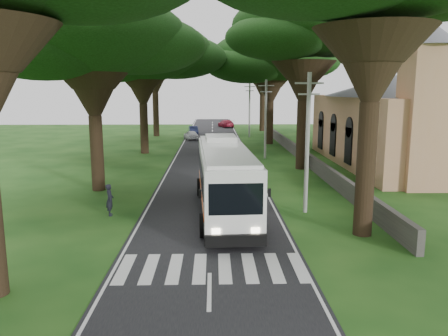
{
  "coord_description": "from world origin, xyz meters",
  "views": [
    {
      "loc": [
        0.17,
        -18.47,
        7.1
      ],
      "look_at": [
        0.83,
        8.43,
        2.2
      ],
      "focal_mm": 35.0,
      "sensor_mm": 36.0,
      "label": 1
    }
  ],
  "objects_px": {
    "church": "(405,113)",
    "pole_far": "(250,109)",
    "pole_mid": "(266,118)",
    "distant_car_c": "(226,123)",
    "coach_bus": "(224,177)",
    "distant_car_a": "(191,135)",
    "pedestrian": "(110,200)",
    "distant_car_b": "(193,130)",
    "pole_near": "(307,141)"
  },
  "relations": [
    {
      "from": "church",
      "to": "pole_far",
      "type": "height_order",
      "value": "church"
    },
    {
      "from": "pole_mid",
      "to": "distant_car_c",
      "type": "xyz_separation_m",
      "value": [
        -2.97,
        36.95,
        -3.45
      ]
    },
    {
      "from": "coach_bus",
      "to": "distant_car_c",
      "type": "relative_size",
      "value": 2.71
    },
    {
      "from": "distant_car_a",
      "to": "pedestrian",
      "type": "relative_size",
      "value": 2.09
    },
    {
      "from": "pole_far",
      "to": "distant_car_b",
      "type": "bearing_deg",
      "value": 150.16
    },
    {
      "from": "pole_mid",
      "to": "distant_car_b",
      "type": "relative_size",
      "value": 2.16
    },
    {
      "from": "distant_car_c",
      "to": "coach_bus",
      "type": "bearing_deg",
      "value": 71.72
    },
    {
      "from": "church",
      "to": "distant_car_b",
      "type": "bearing_deg",
      "value": 125.43
    },
    {
      "from": "pole_far",
      "to": "coach_bus",
      "type": "height_order",
      "value": "pole_far"
    },
    {
      "from": "church",
      "to": "coach_bus",
      "type": "relative_size",
      "value": 1.83
    },
    {
      "from": "pole_far",
      "to": "distant_car_b",
      "type": "distance_m",
      "value": 10.42
    },
    {
      "from": "pole_far",
      "to": "coach_bus",
      "type": "bearing_deg",
      "value": -96.74
    },
    {
      "from": "pole_near",
      "to": "distant_car_a",
      "type": "bearing_deg",
      "value": 102.94
    },
    {
      "from": "church",
      "to": "pedestrian",
      "type": "height_order",
      "value": "church"
    },
    {
      "from": "pole_near",
      "to": "distant_car_a",
      "type": "relative_size",
      "value": 2.11
    },
    {
      "from": "coach_bus",
      "to": "pedestrian",
      "type": "height_order",
      "value": "coach_bus"
    },
    {
      "from": "coach_bus",
      "to": "distant_car_b",
      "type": "relative_size",
      "value": 3.54
    },
    {
      "from": "pole_far",
      "to": "distant_car_a",
      "type": "height_order",
      "value": "pole_far"
    },
    {
      "from": "pole_mid",
      "to": "distant_car_c",
      "type": "bearing_deg",
      "value": 94.59
    },
    {
      "from": "pedestrian",
      "to": "pole_near",
      "type": "bearing_deg",
      "value": -100.04
    },
    {
      "from": "church",
      "to": "pedestrian",
      "type": "bearing_deg",
      "value": -145.96
    },
    {
      "from": "pole_mid",
      "to": "pole_far",
      "type": "distance_m",
      "value": 20.0
    },
    {
      "from": "pole_mid",
      "to": "distant_car_c",
      "type": "distance_m",
      "value": 37.23
    },
    {
      "from": "distant_car_b",
      "to": "pole_mid",
      "type": "bearing_deg",
      "value": -78.83
    },
    {
      "from": "church",
      "to": "distant_car_b",
      "type": "relative_size",
      "value": 6.49
    },
    {
      "from": "pole_mid",
      "to": "coach_bus",
      "type": "relative_size",
      "value": 0.61
    },
    {
      "from": "pole_near",
      "to": "pole_far",
      "type": "relative_size",
      "value": 1.0
    },
    {
      "from": "distant_car_a",
      "to": "distant_car_b",
      "type": "bearing_deg",
      "value": -105.59
    },
    {
      "from": "distant_car_a",
      "to": "distant_car_b",
      "type": "height_order",
      "value": "distant_car_a"
    },
    {
      "from": "pole_mid",
      "to": "distant_car_a",
      "type": "bearing_deg",
      "value": 116.58
    },
    {
      "from": "coach_bus",
      "to": "distant_car_c",
      "type": "distance_m",
      "value": 56.81
    },
    {
      "from": "pole_mid",
      "to": "pole_far",
      "type": "bearing_deg",
      "value": 90.0
    },
    {
      "from": "pole_near",
      "to": "coach_bus",
      "type": "height_order",
      "value": "pole_near"
    },
    {
      "from": "pole_mid",
      "to": "distant_car_c",
      "type": "relative_size",
      "value": 1.66
    },
    {
      "from": "distant_car_a",
      "to": "pole_far",
      "type": "bearing_deg",
      "value": -176.07
    },
    {
      "from": "coach_bus",
      "to": "pole_near",
      "type": "bearing_deg",
      "value": -5.17
    },
    {
      "from": "distant_car_a",
      "to": "distant_car_b",
      "type": "xyz_separation_m",
      "value": [
        0.0,
        7.89,
        -0.04
      ]
    },
    {
      "from": "pole_near",
      "to": "distant_car_c",
      "type": "bearing_deg",
      "value": 92.98
    },
    {
      "from": "pole_near",
      "to": "pedestrian",
      "type": "relative_size",
      "value": 4.4
    },
    {
      "from": "pole_far",
      "to": "distant_car_b",
      "type": "xyz_separation_m",
      "value": [
        -8.5,
        4.88,
        -3.54
      ]
    },
    {
      "from": "pole_near",
      "to": "pedestrian",
      "type": "xyz_separation_m",
      "value": [
        -11.21,
        -0.38,
        -3.27
      ]
    },
    {
      "from": "church",
      "to": "distant_car_c",
      "type": "relative_size",
      "value": 4.97
    },
    {
      "from": "pedestrian",
      "to": "distant_car_b",
      "type": "bearing_deg",
      "value": -15.42
    },
    {
      "from": "distant_car_b",
      "to": "distant_car_a",
      "type": "bearing_deg",
      "value": -97.7
    },
    {
      "from": "pole_near",
      "to": "distant_car_c",
      "type": "relative_size",
      "value": 1.66
    },
    {
      "from": "distant_car_c",
      "to": "pedestrian",
      "type": "relative_size",
      "value": 2.65
    },
    {
      "from": "distant_car_c",
      "to": "pole_mid",
      "type": "bearing_deg",
      "value": 78.06
    },
    {
      "from": "distant_car_a",
      "to": "pole_near",
      "type": "bearing_deg",
      "value": 87.35
    },
    {
      "from": "church",
      "to": "pole_near",
      "type": "xyz_separation_m",
      "value": [
        -12.36,
        -15.55,
        -0.73
      ]
    },
    {
      "from": "distant_car_c",
      "to": "pedestrian",
      "type": "distance_m",
      "value": 57.92
    }
  ]
}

